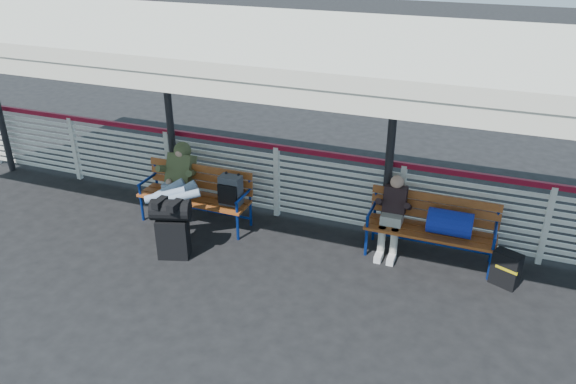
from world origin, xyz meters
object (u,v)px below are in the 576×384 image
at_px(luggage_stack, 172,226).
at_px(bench_right, 441,223).
at_px(suitcase_side, 506,269).
at_px(traveler_man, 175,188).
at_px(bench_left, 207,190).
at_px(companion_person, 392,215).

bearing_deg(luggage_stack, bench_right, 1.99).
height_order(luggage_stack, suitcase_side, luggage_stack).
bearing_deg(traveler_man, bench_right, 8.59).
bearing_deg(bench_right, bench_left, -176.07).
bearing_deg(companion_person, traveler_man, -169.69).
distance_m(luggage_stack, companion_person, 3.13).
distance_m(traveler_man, companion_person, 3.26).
bearing_deg(companion_person, suitcase_side, -10.54).
xyz_separation_m(bench_left, companion_person, (2.86, 0.24, -0.00)).
distance_m(bench_left, bench_right, 3.55).
bearing_deg(bench_right, companion_person, -179.63).
bearing_deg(suitcase_side, bench_right, -174.74).
relative_size(bench_left, bench_right, 1.00).
bearing_deg(bench_left, traveler_man, -135.55).
xyz_separation_m(bench_left, bench_right, (3.54, 0.24, 0.00)).
bearing_deg(traveler_man, companion_person, 10.31).
xyz_separation_m(bench_left, suitcase_side, (4.46, -0.06, -0.35)).
bearing_deg(bench_right, suitcase_side, -18.22).
relative_size(companion_person, suitcase_side, 2.34).
bearing_deg(bench_left, companion_person, 4.78).
bearing_deg(suitcase_side, luggage_stack, -144.23).
xyz_separation_m(luggage_stack, suitcase_side, (4.46, 0.97, -0.25)).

